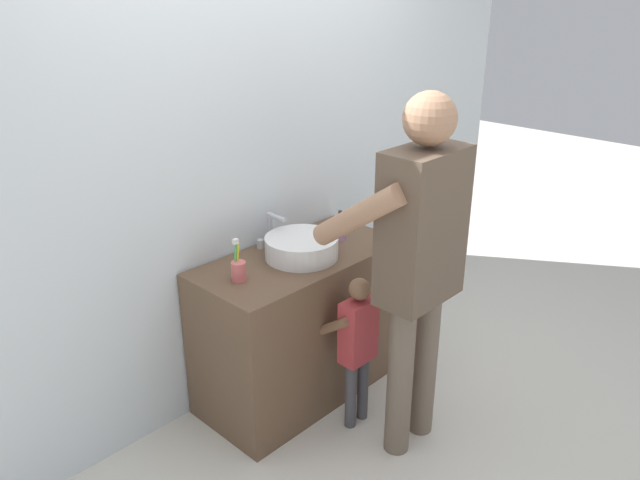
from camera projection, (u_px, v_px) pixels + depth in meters
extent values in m
plane|color=silver|center=(340.00, 411.00, 3.34)|extent=(14.00, 14.00, 0.00)
cube|color=silver|center=(254.00, 143.00, 3.21)|extent=(4.40, 0.08, 2.70)
cube|color=brown|center=(300.00, 325.00, 3.37)|extent=(1.12, 0.54, 0.82)
cylinder|color=white|center=(302.00, 247.00, 3.18)|extent=(0.37, 0.37, 0.11)
cylinder|color=silver|center=(302.00, 246.00, 3.17)|extent=(0.31, 0.31, 0.09)
cylinder|color=#B7BABF|center=(270.00, 229.00, 3.31)|extent=(0.03, 0.03, 0.18)
cylinder|color=#B7BABF|center=(277.00, 218.00, 3.24)|extent=(0.02, 0.12, 0.02)
cylinder|color=#B7BABF|center=(260.00, 244.00, 3.29)|extent=(0.04, 0.04, 0.05)
cylinder|color=#B7BABF|center=(280.00, 237.00, 3.38)|extent=(0.04, 0.04, 0.05)
cylinder|color=#D86666|center=(239.00, 271.00, 2.93)|extent=(0.07, 0.07, 0.09)
cylinder|color=yellow|center=(238.00, 260.00, 2.93)|extent=(0.02, 0.02, 0.17)
cube|color=white|center=(237.00, 241.00, 2.89)|extent=(0.01, 0.02, 0.02)
cylinder|color=green|center=(235.00, 260.00, 2.92)|extent=(0.03, 0.02, 0.17)
cube|color=white|center=(234.00, 242.00, 2.88)|extent=(0.01, 0.02, 0.02)
cylinder|color=#B27FC6|center=(340.00, 228.00, 3.39)|extent=(0.06, 0.06, 0.13)
cylinder|color=#2D2D2D|center=(340.00, 214.00, 3.36)|extent=(0.02, 0.02, 0.03)
cylinder|color=#47474C|center=(351.00, 395.00, 3.16)|extent=(0.06, 0.06, 0.38)
cylinder|color=#47474C|center=(363.00, 387.00, 3.22)|extent=(0.06, 0.06, 0.38)
cube|color=#B7383D|center=(358.00, 331.00, 3.05)|extent=(0.19, 0.11, 0.33)
sphere|color=brown|center=(360.00, 289.00, 2.97)|extent=(0.11, 0.11, 0.11)
cylinder|color=brown|center=(331.00, 327.00, 3.03)|extent=(0.05, 0.23, 0.18)
cylinder|color=brown|center=(359.00, 312.00, 3.17)|extent=(0.05, 0.23, 0.18)
cylinder|color=#6B5B4C|center=(400.00, 380.00, 2.93)|extent=(0.12, 0.12, 0.80)
cylinder|color=#6B5B4C|center=(425.00, 362.00, 3.06)|extent=(0.12, 0.12, 0.80)
cube|color=brown|center=(422.00, 227.00, 2.70)|extent=(0.40, 0.22, 0.69)
sphere|color=#A87A5B|center=(430.00, 119.00, 2.52)|extent=(0.22, 0.22, 0.22)
cylinder|color=#A87A5B|center=(358.00, 216.00, 2.65)|extent=(0.10, 0.48, 0.38)
cylinder|color=#A87A5B|center=(418.00, 192.00, 2.94)|extent=(0.10, 0.48, 0.38)
cylinder|color=green|center=(386.00, 219.00, 3.13)|extent=(0.01, 0.14, 0.03)
cube|color=white|center=(375.00, 213.00, 3.17)|extent=(0.01, 0.02, 0.02)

